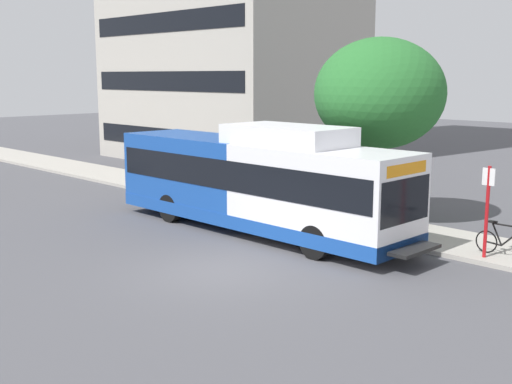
% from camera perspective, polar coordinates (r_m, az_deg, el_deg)
% --- Properties ---
extents(ground_plane, '(120.00, 120.00, 0.00)m').
position_cam_1_polar(ground_plane, '(23.97, -16.12, -2.70)').
color(ground_plane, '#4C4C51').
extents(sidewalk_curb, '(3.00, 56.00, 0.14)m').
position_cam_1_polar(sidewalk_curb, '(26.45, -0.59, -0.94)').
color(sidewalk_curb, '#A8A399').
rests_on(sidewalk_curb, ground).
extents(transit_bus, '(2.58, 12.25, 3.65)m').
position_cam_1_polar(transit_bus, '(21.53, 0.07, 0.90)').
color(transit_bus, white).
rests_on(transit_bus, ground).
extents(bus_stop_sign_pole, '(0.10, 0.36, 2.60)m').
position_cam_1_polar(bus_stop_sign_pole, '(19.12, 19.69, -1.07)').
color(bus_stop_sign_pole, red).
rests_on(bus_stop_sign_pole, sidewalk_curb).
extents(bicycle_parked, '(0.52, 1.76, 1.02)m').
position_cam_1_polar(bicycle_parked, '(19.63, 21.10, -4.12)').
color(bicycle_parked, black).
rests_on(bicycle_parked, sidewalk_curb).
extents(street_tree_near_stop, '(4.56, 4.56, 6.37)m').
position_cam_1_polar(street_tree_near_stop, '(23.21, 10.82, 8.49)').
color(street_tree_near_stop, '#4C3823').
rests_on(street_tree_near_stop, sidewalk_curb).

